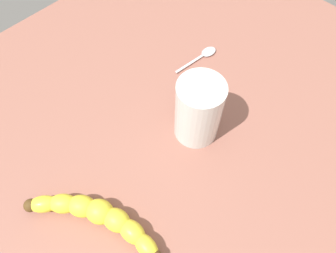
# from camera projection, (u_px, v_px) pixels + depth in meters

# --- Properties ---
(wooden_tabletop) EXTENTS (1.20, 1.20, 0.03)m
(wooden_tabletop) POSITION_uv_depth(u_px,v_px,m) (203.00, 204.00, 0.52)
(wooden_tabletop) COLOR #915A4C
(wooden_tabletop) RESTS_ON ground
(banana) EXTENTS (0.11, 0.22, 0.04)m
(banana) POSITION_uv_depth(u_px,v_px,m) (97.00, 217.00, 0.48)
(banana) COLOR yellow
(banana) RESTS_ON wooden_tabletop
(smoothie_glass) EXTENTS (0.08, 0.08, 0.13)m
(smoothie_glass) POSITION_uv_depth(u_px,v_px,m) (198.00, 111.00, 0.53)
(smoothie_glass) COLOR silver
(smoothie_glass) RESTS_ON wooden_tabletop
(teaspoon) EXTENTS (0.11, 0.03, 0.01)m
(teaspoon) POSITION_uv_depth(u_px,v_px,m) (206.00, 53.00, 0.68)
(teaspoon) COLOR silver
(teaspoon) RESTS_ON wooden_tabletop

